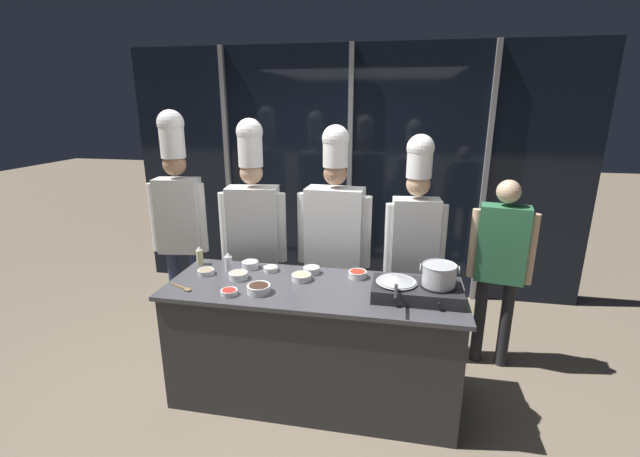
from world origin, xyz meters
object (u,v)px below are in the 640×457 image
Objects in this scene: squeeze_bottle_clear at (228,262)px; prep_bowl_onion at (250,264)px; prep_bowl_bell_pepper at (229,292)px; person_guest at (501,256)px; chef_sous at (253,221)px; prep_bowl_ginger at (301,277)px; frying_pan at (397,279)px; squeeze_bottle_oil at (200,256)px; chef_line at (335,228)px; chef_head at (178,207)px; stock_pot at (439,274)px; prep_bowl_mushrooms at (206,271)px; portable_stove at (417,291)px; prep_bowl_chili_flakes at (358,274)px; prep_bowl_bean_sprouts at (312,270)px; serving_spoon_slotted at (185,288)px; chef_pastry at (415,231)px; prep_bowl_shrimp at (238,275)px; prep_bowl_noodles at (271,268)px; prep_bowl_soy_glaze at (259,288)px.

squeeze_bottle_clear is 1.19× the size of prep_bowl_onion.
prep_bowl_bell_pepper is at bearing -86.89° from prep_bowl_onion.
chef_sous is at bearing 11.60° from person_guest.
chef_sous reaches higher than prep_bowl_ginger.
squeeze_bottle_oil is (-1.53, 0.29, -0.05)m from frying_pan.
chef_line is (0.69, 0.05, -0.04)m from chef_sous.
chef_head is (-0.38, 0.42, 0.28)m from squeeze_bottle_oil.
stock_pot reaches higher than squeeze_bottle_clear.
person_guest is (0.79, 0.74, -0.05)m from frying_pan.
prep_bowl_ginger reaches higher than prep_bowl_mushrooms.
portable_stove is 5.04× the size of prep_bowl_bell_pepper.
prep_bowl_bell_pepper is 2.10m from person_guest.
frying_pan is at bearing 151.37° from chef_head.
chef_head reaches higher than prep_bowl_ginger.
prep_bowl_chili_flakes is 1.18m from person_guest.
prep_bowl_onion is (-1.38, 0.28, -0.14)m from stock_pot.
squeeze_bottle_clear reaches higher than prep_bowl_bell_pepper.
chef_sous reaches higher than prep_bowl_chili_flakes.
chef_line is at bearing 77.74° from prep_bowl_bean_sprouts.
serving_spoon_slotted is at bearing -174.19° from stock_pot.
person_guest is at bearing 48.03° from portable_stove.
frying_pan is 3.74× the size of prep_bowl_bean_sprouts.
squeeze_bottle_oil is 1.19× the size of prep_bowl_onion.
prep_bowl_chili_flakes is at bearing 120.75° from chef_line.
squeeze_bottle_clear is 0.08× the size of chef_line.
squeeze_bottle_oil is 2.37m from person_guest.
chef_head is at bearing 161.04° from portable_stove.
prep_bowl_bell_pepper is 0.34m from serving_spoon_slotted.
squeeze_bottle_clear is at bearing 24.99° from person_guest.
chef_line is 0.66m from chef_pastry.
prep_bowl_shrimp is 1.21× the size of prep_bowl_bell_pepper.
prep_bowl_bean_sprouts is at bearing 7.36° from squeeze_bottle_clear.
prep_bowl_onion is at bearing 165.53° from frying_pan.
prep_bowl_ginger is (-0.94, 0.13, -0.15)m from stock_pot.
portable_stove is 4.64× the size of prep_bowl_bean_sprouts.
frying_pan reaches higher than prep_bowl_bean_sprouts.
prep_bowl_onion is (0.28, 0.18, 0.01)m from prep_bowl_mushrooms.
squeeze_bottle_clear is (-1.39, 0.19, 0.02)m from portable_stove.
prep_bowl_noodles is (-1.21, 0.26, -0.15)m from stock_pot.
frying_pan is at bearing -15.44° from prep_bowl_noodles.
squeeze_bottle_clear is 0.59m from prep_bowl_ginger.
squeeze_bottle_oil is 0.66m from prep_bowl_bell_pepper.
portable_stove is 4.52× the size of prep_bowl_onion.
chef_sous is (-0.55, 0.55, 0.24)m from prep_bowl_ginger.
prep_bowl_soy_glaze is 0.08× the size of chef_sous.
chef_line is (-0.80, 0.73, 0.05)m from stock_pot.
prep_bowl_bell_pepper is at bearing -134.47° from prep_bowl_bean_sprouts.
prep_bowl_onion is (-0.83, 0.02, 0.00)m from prep_bowl_chili_flakes.
prep_bowl_bell_pepper is 0.06× the size of chef_line.
prep_bowl_chili_flakes reaches higher than prep_bowl_ginger.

